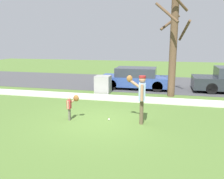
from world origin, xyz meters
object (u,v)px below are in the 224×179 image
baseball (109,119)px  utility_cabinet (103,84)px  parked_wagon_blue (136,78)px  person_child (72,104)px  person_adult (141,94)px  street_tree_near (173,43)px

baseball → utility_cabinet: 4.87m
utility_cabinet → parked_wagon_blue: 2.46m
baseball → utility_cabinet: size_ratio=0.07×
person_child → utility_cabinet: size_ratio=0.95×
person_adult → person_child: (-2.62, -0.22, -0.47)m
baseball → parked_wagon_blue: parked_wagon_blue is taller
person_child → parked_wagon_blue: parked_wagon_blue is taller
baseball → parked_wagon_blue: size_ratio=0.02×
person_child → utility_cabinet: utility_cabinet is taller
utility_cabinet → street_tree_near: (3.85, 0.13, 2.37)m
person_adult → baseball: size_ratio=24.05×
person_adult → utility_cabinet: size_ratio=1.74×
person_child → utility_cabinet: (-0.09, 4.85, -0.13)m
utility_cabinet → street_tree_near: bearing=1.9°
baseball → utility_cabinet: bearing=108.2°
person_child → parked_wagon_blue: size_ratio=0.22×
person_adult → person_child: 2.67m
person_adult → street_tree_near: 5.20m
person_adult → utility_cabinet: 5.39m
person_adult → person_child: person_adult is taller
person_child → street_tree_near: bearing=47.4°
baseball → street_tree_near: 5.99m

